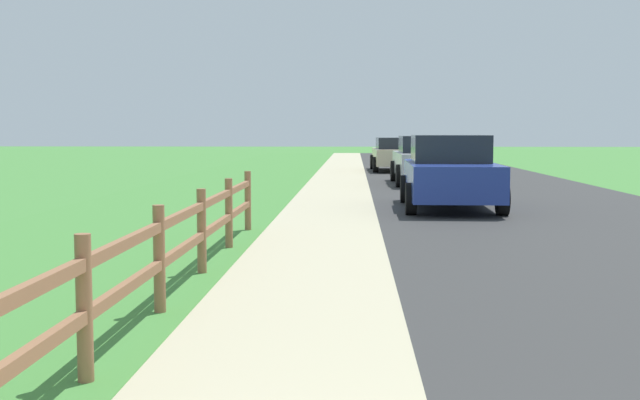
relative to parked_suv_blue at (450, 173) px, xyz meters
The scene contains 8 objects.
ground_plane 8.98m from the parked_suv_blue, 100.57° to the left, with size 120.00×120.00×0.00m, color #448439.
road_asphalt 10.98m from the parked_suv_blue, 80.23° to the left, with size 7.00×66.00×0.01m, color #323232.
curb_concrete 11.78m from the parked_suv_blue, 113.26° to the left, with size 6.00×66.00×0.01m, color #BAB08E.
grass_verge 12.44m from the parked_suv_blue, 119.63° to the left, with size 5.00×66.00×0.00m, color #448439.
rail_fence 11.03m from the parked_suv_blue, 110.84° to the right, with size 0.11×12.61×1.02m.
parked_suv_blue is the anchor object (origin of this frame).
parked_car_silver 8.06m from the parked_suv_blue, 88.57° to the left, with size 2.13×4.72×1.54m.
parked_car_beige 16.51m from the parked_suv_blue, 90.97° to the left, with size 2.21×4.88×1.42m.
Camera 1 is at (-0.47, -1.41, 1.70)m, focal length 44.91 mm.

